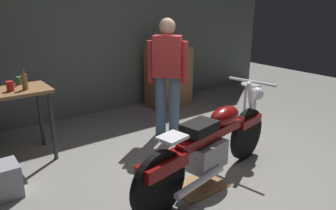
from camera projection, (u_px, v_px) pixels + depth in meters
ground_plane at (206, 174)px, 3.65m from camera, size 12.00×12.00×0.00m
back_wall at (94, 22)px, 5.31m from camera, size 8.00×0.12×3.10m
motorcycle at (212, 144)px, 3.36m from camera, size 2.16×0.75×1.00m
person_standing at (167, 73)px, 4.43m from camera, size 0.42×0.43×1.67m
shop_stool at (251, 92)px, 5.08m from camera, size 0.32×0.32×0.64m
wooden_dresser at (169, 77)px, 5.90m from camera, size 0.80×0.47×1.10m
drip_tray at (199, 186)px, 3.40m from camera, size 0.56×0.40×0.01m
mug_red_diner at (10, 86)px, 3.63m from camera, size 0.12×0.08×0.11m
mug_green_speckled at (20, 80)px, 3.95m from camera, size 0.11×0.07×0.09m
bottle at (25, 81)px, 3.68m from camera, size 0.06×0.06×0.24m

